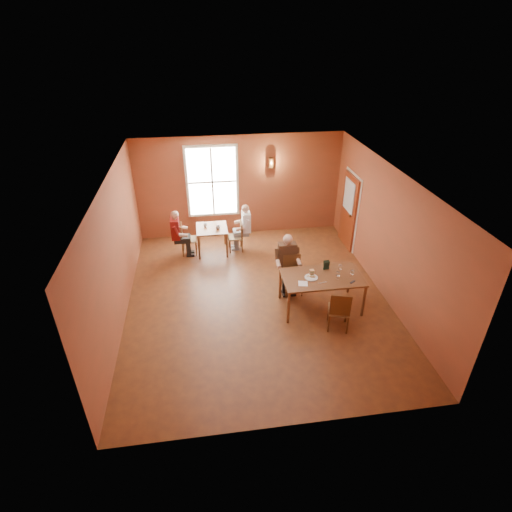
{
  "coord_description": "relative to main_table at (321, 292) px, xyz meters",
  "views": [
    {
      "loc": [
        -1.13,
        -7.57,
        5.67
      ],
      "look_at": [
        0.0,
        0.2,
        1.05
      ],
      "focal_mm": 28.0,
      "sensor_mm": 36.0,
      "label": 1
    }
  ],
  "objects": [
    {
      "name": "ceiling",
      "position": [
        -1.37,
        0.52,
        2.59
      ],
      "size": [
        6.0,
        7.0,
        0.04
      ],
      "primitive_type": "cube",
      "color": "white",
      "rests_on": "wall_back"
    },
    {
      "name": "window",
      "position": [
        -2.17,
        3.97,
        1.29
      ],
      "size": [
        1.36,
        0.1,
        1.96
      ],
      "primitive_type": "cube",
      "color": "white",
      "rests_on": "wall_back"
    },
    {
      "name": "menu_stand",
      "position": [
        0.17,
        0.28,
        0.52
      ],
      "size": [
        0.14,
        0.07,
        0.22
      ],
      "primitive_type": "cube",
      "rotation": [
        0.0,
        0.0,
        0.06
      ],
      "color": "black",
      "rests_on": "main_table"
    },
    {
      "name": "chair_empty",
      "position": [
        0.17,
        -0.74,
        0.07
      ],
      "size": [
        0.53,
        0.53,
        0.96
      ],
      "primitive_type": null,
      "rotation": [
        0.0,
        0.0,
        -0.28
      ],
      "color": "brown",
      "rests_on": "ground"
    },
    {
      "name": "goblet_c",
      "position": [
        0.29,
        -0.15,
        0.51
      ],
      "size": [
        0.08,
        0.08,
        0.2
      ],
      "primitive_type": null,
      "rotation": [
        0.0,
        0.0,
        -0.01
      ],
      "color": "white",
      "rests_on": "main_table"
    },
    {
      "name": "knife",
      "position": [
        -0.06,
        -0.23,
        0.41
      ],
      "size": [
        0.2,
        0.05,
        0.0
      ],
      "primitive_type": "cube",
      "rotation": [
        0.0,
        0.0,
        0.18
      ],
      "color": "white",
      "rests_on": "main_table"
    },
    {
      "name": "door",
      "position": [
        1.57,
        2.82,
        0.64
      ],
      "size": [
        0.12,
        1.04,
        2.1
      ],
      "primitive_type": "cube",
      "color": "maroon",
      "rests_on": "ground"
    },
    {
      "name": "chair_diner_white",
      "position": [
        -1.64,
        2.93,
        0.02
      ],
      "size": [
        0.38,
        0.38,
        0.86
      ],
      "primitive_type": null,
      "rotation": [
        0.0,
        0.0,
        1.57
      ],
      "color": "#3F2214",
      "rests_on": "ground"
    },
    {
      "name": "second_table",
      "position": [
        -2.29,
        2.93,
        -0.04
      ],
      "size": [
        0.85,
        0.85,
        0.75
      ],
      "primitive_type": null,
      "color": "brown",
      "rests_on": "ground"
    },
    {
      "name": "wall_front",
      "position": [
        -1.37,
        -2.98,
        1.09
      ],
      "size": [
        6.0,
        0.04,
        3.0
      ],
      "primitive_type": "cube",
      "color": "brown",
      "rests_on": "ground"
    },
    {
      "name": "ground",
      "position": [
        -1.37,
        0.52,
        -0.41
      ],
      "size": [
        6.0,
        7.0,
        0.01
      ],
      "primitive_type": "cube",
      "color": "brown",
      "rests_on": "ground"
    },
    {
      "name": "main_table",
      "position": [
        0.0,
        0.0,
        0.0
      ],
      "size": [
        1.76,
        0.99,
        0.83
      ],
      "primitive_type": null,
      "color": "brown",
      "rests_on": "ground"
    },
    {
      "name": "chair_diner_main",
      "position": [
        -0.5,
        0.65,
        0.06
      ],
      "size": [
        0.42,
        0.42,
        0.95
      ],
      "primitive_type": null,
      "rotation": [
        0.0,
        0.0,
        3.14
      ],
      "color": "#5A2A11",
      "rests_on": "ground"
    },
    {
      "name": "plate_food",
      "position": [
        -0.26,
        -0.01,
        0.43
      ],
      "size": [
        0.33,
        0.33,
        0.04
      ],
      "primitive_type": "cylinder",
      "rotation": [
        0.0,
        0.0,
        -0.13
      ],
      "color": "white",
      "rests_on": "main_table"
    },
    {
      "name": "sunglasses",
      "position": [
        0.58,
        -0.31,
        0.42
      ],
      "size": [
        0.14,
        0.12,
        0.02
      ],
      "primitive_type": "cube",
      "rotation": [
        0.0,
        0.0,
        0.62
      ],
      "color": "black",
      "rests_on": "main_table"
    },
    {
      "name": "diner_white",
      "position": [
        -1.61,
        2.93,
        0.23
      ],
      "size": [
        0.51,
        0.51,
        1.29
      ],
      "primitive_type": null,
      "rotation": [
        0.0,
        0.0,
        1.57
      ],
      "color": "white",
      "rests_on": "ground"
    },
    {
      "name": "cup_b",
      "position": [
        -2.47,
        3.02,
        0.38
      ],
      "size": [
        0.13,
        0.13,
        0.09
      ],
      "primitive_type": "imported",
      "rotation": [
        0.0,
        0.0,
        0.43
      ],
      "color": "silver",
      "rests_on": "second_table"
    },
    {
      "name": "goblet_b",
      "position": [
        0.63,
        -0.12,
        0.51
      ],
      "size": [
        0.08,
        0.08,
        0.19
      ],
      "primitive_type": null,
      "rotation": [
        0.0,
        0.0,
        -0.05
      ],
      "color": "white",
      "rests_on": "main_table"
    },
    {
      "name": "goblet_a",
      "position": [
        0.44,
        0.12,
        0.51
      ],
      "size": [
        0.08,
        0.08,
        0.19
      ],
      "primitive_type": null,
      "rotation": [
        0.0,
        0.0,
        -0.07
      ],
      "color": "white",
      "rests_on": "main_table"
    },
    {
      "name": "wall_left",
      "position": [
        -4.37,
        0.52,
        1.09
      ],
      "size": [
        0.04,
        7.0,
        3.0
      ],
      "primitive_type": "cube",
      "color": "brown",
      "rests_on": "ground"
    },
    {
      "name": "wall_right",
      "position": [
        1.63,
        0.52,
        1.09
      ],
      "size": [
        0.04,
        7.0,
        3.0
      ],
      "primitive_type": "cube",
      "color": "brown",
      "rests_on": "ground"
    },
    {
      "name": "sandwich",
      "position": [
        -0.22,
        0.1,
        0.47
      ],
      "size": [
        0.1,
        0.1,
        0.11
      ],
      "primitive_type": "cube",
      "rotation": [
        0.0,
        0.0,
        0.1
      ],
      "color": "tan",
      "rests_on": "main_table"
    },
    {
      "name": "diner_main",
      "position": [
        -0.5,
        0.62,
        0.28
      ],
      "size": [
        0.55,
        0.55,
        1.39
      ],
      "primitive_type": null,
      "rotation": [
        0.0,
        0.0,
        3.14
      ],
      "color": "black",
      "rests_on": "ground"
    },
    {
      "name": "diner_maroon",
      "position": [
        -2.97,
        2.93,
        0.24
      ],
      "size": [
        0.52,
        0.52,
        1.31
      ],
      "primitive_type": null,
      "rotation": [
        0.0,
        0.0,
        -1.57
      ],
      "color": "maroon",
      "rests_on": "ground"
    },
    {
      "name": "cup_a",
      "position": [
        -2.13,
        2.84,
        0.38
      ],
      "size": [
        0.14,
        0.14,
        0.09
      ],
      "primitive_type": "imported",
      "rotation": [
        0.0,
        0.0,
        0.18
      ],
      "color": "silver",
      "rests_on": "second_table"
    },
    {
      "name": "wall_back",
      "position": [
        -1.37,
        4.02,
        1.09
      ],
      "size": [
        6.0,
        0.04,
        3.0
      ],
      "primitive_type": "cube",
      "color": "brown",
      "rests_on": "ground"
    },
    {
      "name": "chair_diner_maroon",
      "position": [
        -2.94,
        2.93,
        0.04
      ],
      "size": [
        0.4,
        0.4,
        0.91
      ],
      "primitive_type": null,
      "rotation": [
        0.0,
        0.0,
        -1.57
      ],
      "color": "brown",
      "rests_on": "ground"
    },
    {
      "name": "wall_sconce",
      "position": [
        -0.47,
        3.92,
        1.79
      ],
      "size": [
        0.16,
        0.16,
        0.28
      ],
      "primitive_type": "cylinder",
      "color": "brown",
      "rests_on": "wall_back"
    },
    {
      "name": "napkin",
      "position": [
        -0.49,
        -0.21,
        0.42
      ],
      "size": [
        0.24,
        0.24,
        0.01
      ],
      "primitive_type": "cube",
      "rotation": [
        0.0,
        0.0,
        -0.22
      ],
      "color": "white",
      "rests_on": "main_table"
    }
  ]
}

